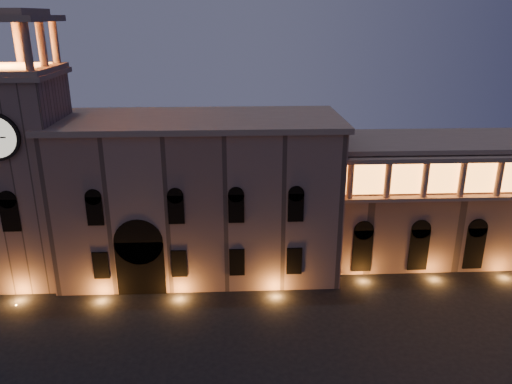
# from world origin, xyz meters

# --- Properties ---
(government_building) EXTENTS (30.80, 12.80, 17.60)m
(government_building) POSITION_xyz_m (-2.08, 21.93, 8.77)
(government_building) COLOR #89685A
(government_building) RESTS_ON ground
(clock_tower) EXTENTS (9.80, 9.80, 32.40)m
(clock_tower) POSITION_xyz_m (-20.50, 20.98, 12.50)
(clock_tower) COLOR #89685A
(clock_tower) RESTS_ON ground
(colonnade_wing) EXTENTS (40.60, 11.50, 14.50)m
(colonnade_wing) POSITION_xyz_m (32.00, 23.92, 7.33)
(colonnade_wing) COLOR #846354
(colonnade_wing) RESTS_ON ground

